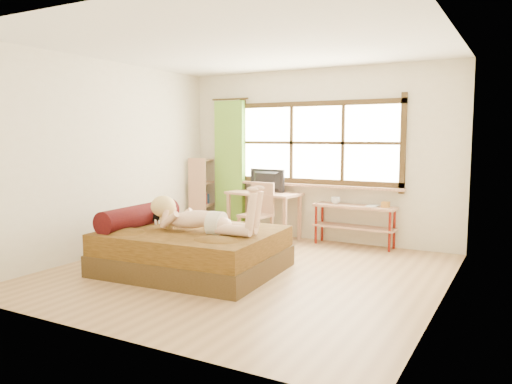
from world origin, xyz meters
The scene contains 18 objects.
floor centered at (0.00, 0.00, 0.00)m, with size 4.50×4.50×0.00m, color #9E754C.
ceiling centered at (0.00, 0.00, 2.70)m, with size 4.50×4.50×0.00m, color white.
wall_back centered at (0.00, 2.25, 1.35)m, with size 4.50×4.50×0.00m, color silver.
wall_front centered at (0.00, -2.25, 1.35)m, with size 4.50×4.50×0.00m, color silver.
wall_left centered at (-2.25, 0.00, 1.35)m, with size 4.50×4.50×0.00m, color silver.
wall_right centered at (2.25, 0.00, 1.35)m, with size 4.50×4.50×0.00m, color silver.
window centered at (0.00, 2.22, 1.51)m, with size 2.80×0.16×1.46m.
curtain centered at (-1.55, 2.13, 1.15)m, with size 0.55×0.10×2.20m, color #478C26.
bed centered at (-0.67, -0.25, 0.28)m, with size 2.14×1.76×0.78m.
woman centered at (-0.47, -0.30, 0.82)m, with size 1.43×0.41×0.61m, color beige, non-canonical shape.
kitten centered at (-1.34, -0.15, 0.63)m, with size 0.31×0.12×0.25m, color black, non-canonical shape.
desk centered at (-0.80, 1.95, 0.65)m, with size 1.26×0.69×0.75m.
monitor centered at (-0.80, 2.00, 0.94)m, with size 0.65×0.08×0.37m, color black.
chair centered at (-0.69, 1.59, 0.52)m, with size 0.47×0.47×0.94m.
pipe_shelf centered at (0.70, 2.07, 0.46)m, with size 1.25×0.35×0.71m.
cup centered at (0.39, 2.07, 0.68)m, with size 0.14×0.14×0.11m, color gray.
book centered at (0.89, 2.07, 0.63)m, with size 0.16×0.22×0.02m, color gray.
bookshelf centered at (-2.08, 2.08, 0.65)m, with size 0.43×0.61×1.27m.
Camera 1 is at (2.96, -5.14, 1.65)m, focal length 35.00 mm.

